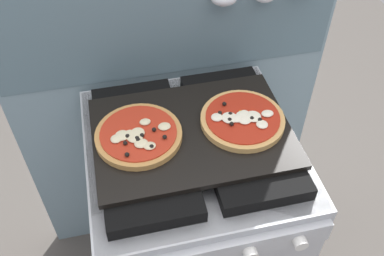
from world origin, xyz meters
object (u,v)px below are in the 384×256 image
object	(u,v)px
baking_tray	(192,133)
pizza_right	(243,120)
pizza_left	(139,135)
stove	(192,223)

from	to	relation	value
baking_tray	pizza_right	distance (m)	0.15
pizza_left	pizza_right	size ratio (longest dim) A/B	1.00
pizza_left	pizza_right	xyz separation A→B (m)	(0.29, -0.01, 0.00)
baking_tray	pizza_left	bearing A→B (deg)	178.05
stove	baking_tray	world-z (taller)	baking_tray
baking_tray	pizza_right	bearing A→B (deg)	-1.38
pizza_left	pizza_right	distance (m)	0.29
stove	pizza_right	xyz separation A→B (m)	(0.14, -0.00, 0.48)
stove	pizza_left	size ratio (longest dim) A/B	3.85
stove	baking_tray	size ratio (longest dim) A/B	1.67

